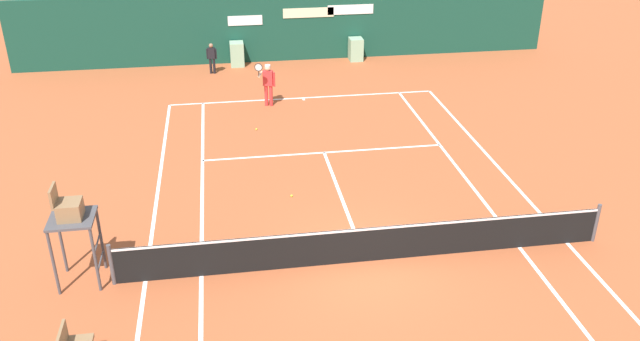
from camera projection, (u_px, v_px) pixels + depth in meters
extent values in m
plane|color=#A8512D|center=(366.00, 261.00, 16.10)|extent=(80.00, 80.00, 0.00)
cube|color=white|center=(303.00, 98.00, 26.44)|extent=(10.60, 0.10, 0.01)
cube|color=white|center=(145.00, 281.00, 15.36)|extent=(0.10, 23.40, 0.01)
cube|color=white|center=(201.00, 276.00, 15.54)|extent=(0.10, 23.40, 0.01)
cube|color=white|center=(519.00, 247.00, 16.65)|extent=(0.10, 23.40, 0.01)
cube|color=white|center=(567.00, 243.00, 16.83)|extent=(0.10, 23.40, 0.01)
cube|color=white|center=(324.00, 153.00, 21.75)|extent=(8.00, 0.10, 0.01)
cube|color=white|center=(342.00, 199.00, 18.93)|extent=(0.10, 6.40, 0.01)
cube|color=white|center=(304.00, 99.00, 26.30)|extent=(0.10, 0.24, 0.01)
cylinder|color=#4C4C51|center=(111.00, 265.00, 15.03)|extent=(0.10, 0.10, 1.07)
cylinder|color=#4C4C51|center=(596.00, 223.00, 16.69)|extent=(0.10, 0.10, 1.07)
cube|color=black|center=(366.00, 245.00, 15.89)|extent=(12.00, 0.03, 0.95)
cube|color=white|center=(367.00, 229.00, 15.69)|extent=(12.00, 0.04, 0.06)
cube|color=#144233|center=(288.00, 27.00, 30.41)|extent=(25.00, 0.24, 3.18)
cube|color=white|center=(245.00, 20.00, 29.84)|extent=(1.57, 0.02, 0.44)
cube|color=white|center=(350.00, 10.00, 30.37)|extent=(2.16, 0.02, 0.44)
cube|color=beige|center=(308.00, 13.00, 30.13)|extent=(2.36, 0.02, 0.44)
cube|color=#8CB793|center=(237.00, 54.00, 30.05)|extent=(0.62, 0.70, 1.10)
cube|color=#8CB793|center=(356.00, 49.00, 30.84)|extent=(0.61, 0.70, 1.05)
cylinder|color=#47474C|center=(101.00, 239.00, 15.48)|extent=(0.07, 0.07, 1.66)
cylinder|color=#47474C|center=(95.00, 260.00, 14.68)|extent=(0.07, 0.07, 1.66)
cylinder|color=#47474C|center=(61.00, 242.00, 15.35)|extent=(0.07, 0.07, 1.66)
cylinder|color=#47474C|center=(54.00, 264.00, 14.56)|extent=(0.07, 0.07, 1.66)
cylinder|color=#47474C|center=(100.00, 261.00, 15.23)|extent=(0.04, 0.81, 0.04)
cylinder|color=#47474C|center=(97.00, 243.00, 15.01)|extent=(0.04, 0.81, 0.04)
cube|color=#47474C|center=(72.00, 219.00, 14.63)|extent=(1.00, 1.00, 0.06)
cube|color=olive|center=(70.00, 210.00, 14.53)|extent=(0.52, 0.56, 0.40)
cube|color=olive|center=(53.00, 196.00, 14.32)|extent=(0.06, 0.56, 0.45)
cylinder|color=red|center=(271.00, 96.00, 25.47)|extent=(0.14, 0.14, 0.83)
cylinder|color=red|center=(266.00, 95.00, 25.49)|extent=(0.14, 0.14, 0.83)
cube|color=red|center=(268.00, 78.00, 25.17)|extent=(0.42, 0.30, 0.58)
sphere|color=beige|center=(268.00, 68.00, 24.98)|extent=(0.23, 0.23, 0.23)
cylinder|color=white|center=(268.00, 66.00, 24.95)|extent=(0.22, 0.22, 0.06)
cylinder|color=red|center=(274.00, 79.00, 25.16)|extent=(0.09, 0.09, 0.56)
cylinder|color=beige|center=(260.00, 74.00, 24.83)|extent=(0.24, 0.57, 0.09)
cylinder|color=black|center=(259.00, 74.00, 24.54)|extent=(0.03, 0.03, 0.22)
torus|color=black|center=(258.00, 67.00, 24.42)|extent=(0.30, 0.11, 0.30)
cylinder|color=silver|center=(258.00, 67.00, 24.42)|extent=(0.25, 0.08, 0.26)
cylinder|color=black|center=(214.00, 66.00, 29.12)|extent=(0.11, 0.11, 0.69)
cylinder|color=black|center=(211.00, 66.00, 29.12)|extent=(0.11, 0.11, 0.69)
cube|color=black|center=(211.00, 53.00, 28.85)|extent=(0.33, 0.22, 0.48)
sphere|color=#8C664C|center=(211.00, 46.00, 28.70)|extent=(0.19, 0.19, 0.19)
cylinder|color=black|center=(216.00, 54.00, 28.87)|extent=(0.07, 0.07, 0.47)
cylinder|color=black|center=(207.00, 54.00, 28.87)|extent=(0.07, 0.07, 0.47)
sphere|color=#CCE033|center=(292.00, 196.00, 19.01)|extent=(0.07, 0.07, 0.07)
sphere|color=#CCE033|center=(256.00, 129.00, 23.45)|extent=(0.07, 0.07, 0.07)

